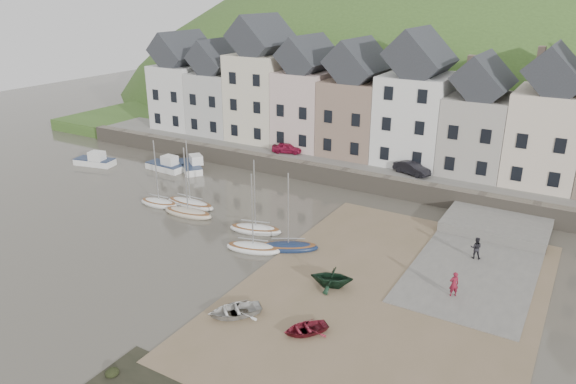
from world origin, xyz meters
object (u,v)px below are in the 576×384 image
Objects in this scene: rowboat_white at (234,310)px; car_left at (287,148)px; person_red at (454,284)px; person_dark at (476,248)px; rowboat_green at (332,277)px; sailboat_0 at (190,203)px; rowboat_red at (305,328)px; car_right at (412,168)px.

car_left is at bearing 155.78° from rowboat_white.
person_red is 1.02× the size of person_dark.
person_dark reaches higher than rowboat_green.
person_dark is at bearing -127.58° from person_red.
sailboat_0 is 18.31m from rowboat_green.
person_red is 28.76m from car_left.
person_red is at bearing -7.71° from sailboat_0.
person_dark is at bearing 105.02° from rowboat_red.
car_left is (-12.01, 26.37, 1.77)m from rowboat_white.
rowboat_white is at bearing -41.41° from sailboat_0.
sailboat_0 is 18.25m from rowboat_white.
car_right reaches higher than person_dark.
sailboat_0 is at bearing 151.80° from car_right.
person_red is at bearing 79.25° from person_dark.
person_dark is 0.50× the size of car_left.
rowboat_red is 10.25m from person_red.
car_left is (-16.50, 25.72, 1.83)m from rowboat_red.
person_red is at bearing 80.59° from rowboat_white.
car_right is at bearing -107.13° from car_left.
car_right is (-8.65, 17.60, 1.26)m from person_red.
car_left reaches higher than rowboat_white.
sailboat_0 is 21.36m from car_right.
rowboat_green is 1.66× the size of person_red.
person_dark is 25.64m from car_left.
rowboat_green is at bearing -19.63° from sailboat_0.
car_right reaches higher than car_left.
sailboat_0 is 2.27× the size of rowboat_green.
person_dark is at bearing 6.10° from sailboat_0.
person_dark is (6.29, 14.04, 0.61)m from rowboat_red.
person_red is (24.40, -3.30, 0.70)m from sailboat_0.
car_left is at bearing 161.83° from rowboat_red.
sailboat_0 reaches higher than person_dark.
rowboat_green is 1.06× the size of rowboat_red.
car_left reaches higher than person_dark.
car_left is (-15.56, 20.45, 1.37)m from rowboat_green.
car_right is (-8.72, 11.68, 1.28)m from person_dark.
car_left reaches higher than rowboat_red.
rowboat_red is 30.61m from car_left.
sailboat_0 is 3.85× the size of person_dark.
car_left is at bearing 83.32° from sailboat_0.
rowboat_red is (4.49, 0.64, -0.06)m from rowboat_white.
rowboat_red is 15.40m from person_dark.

